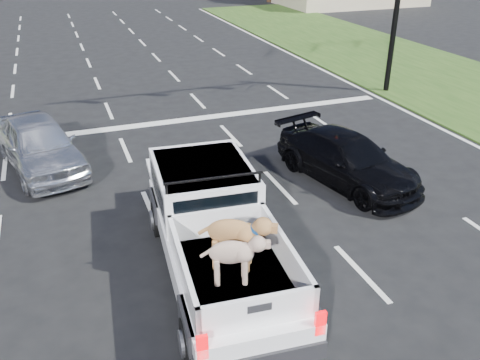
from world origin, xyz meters
The scene contains 5 objects.
ground centered at (0.00, 0.00, 0.00)m, with size 160.00×160.00×0.00m, color black.
road_markings centered at (0.00, 6.56, 0.01)m, with size 17.75×60.00×0.01m.
pickup_truck centered at (-0.97, 1.11, 0.99)m, with size 2.50×5.78×2.11m.
silver_sedan centered at (-4.17, 7.46, 0.75)m, with size 1.77×4.41×1.50m, color silver.
black_coupe centered at (3.59, 3.73, 0.65)m, with size 1.83×4.50×1.31m, color black.
Camera 1 is at (-3.44, -6.97, 6.30)m, focal length 38.00 mm.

